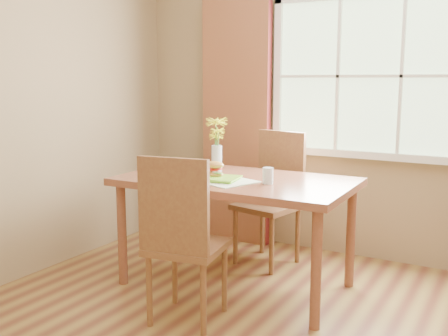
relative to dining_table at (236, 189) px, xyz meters
name	(u,v)px	position (x,y,z in m)	size (l,w,h in m)	color
room	(270,106)	(0.63, -0.82, 0.64)	(4.24, 3.84, 2.74)	olive
window	(369,76)	(0.63, 1.05, 0.79)	(1.62, 0.06, 1.32)	#A3C494
curtain_left	(236,122)	(-0.52, 0.96, 0.39)	(0.65, 0.08, 2.20)	maroon
dining_table	(236,189)	(0.00, 0.00, 0.00)	(1.64, 0.94, 0.79)	brown
chair_near	(181,234)	(0.01, -0.71, -0.14)	(0.50, 0.50, 1.04)	brown
chair_far	(274,191)	(0.02, 0.62, -0.13)	(0.52, 0.52, 1.06)	brown
placemat	(221,180)	(-0.04, -0.13, 0.08)	(0.45, 0.33, 0.01)	#E5EFCB
plate	(221,179)	(-0.04, -0.14, 0.09)	(0.24, 0.24, 0.01)	#8DE238
croissant_sandwich	(214,169)	(-0.11, -0.11, 0.15)	(0.16, 0.11, 0.11)	#E9964F
water_glass	(268,176)	(0.28, -0.07, 0.13)	(0.07, 0.07, 0.11)	silver
flower_vase	(217,139)	(-0.25, 0.16, 0.33)	(0.17, 0.17, 0.41)	silver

